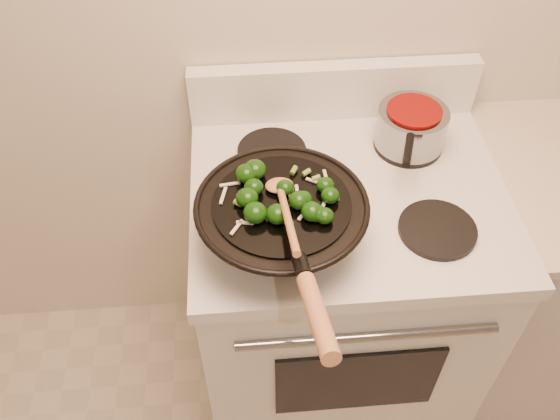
{
  "coord_description": "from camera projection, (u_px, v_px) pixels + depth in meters",
  "views": [
    {
      "loc": [
        -0.38,
        0.16,
        1.96
      ],
      "look_at": [
        -0.31,
        1.02,
        1.02
      ],
      "focal_mm": 38.0,
      "sensor_mm": 36.0,
      "label": 1
    }
  ],
  "objects": [
    {
      "name": "stove",
      "position": [
        336.0,
        294.0,
        1.79
      ],
      "size": [
        0.78,
        0.67,
        1.08
      ],
      "color": "white",
      "rests_on": "ground"
    },
    {
      "name": "wok",
      "position": [
        282.0,
        220.0,
        1.29
      ],
      "size": [
        0.38,
        0.62,
        0.24
      ],
      "color": "black",
      "rests_on": "stove"
    },
    {
      "name": "stirfry",
      "position": [
        281.0,
        197.0,
        1.24
      ],
      "size": [
        0.26,
        0.19,
        0.04
      ],
      "color": "#0F3508",
      "rests_on": "wok"
    },
    {
      "name": "wooden_spoon",
      "position": [
        284.0,
        203.0,
        1.21
      ],
      "size": [
        0.06,
        0.28,
        0.09
      ],
      "color": "#B37246",
      "rests_on": "wok"
    },
    {
      "name": "saucepan",
      "position": [
        411.0,
        127.0,
        1.52
      ],
      "size": [
        0.18,
        0.28,
        0.11
      ],
      "color": "gray",
      "rests_on": "stove"
    }
  ]
}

